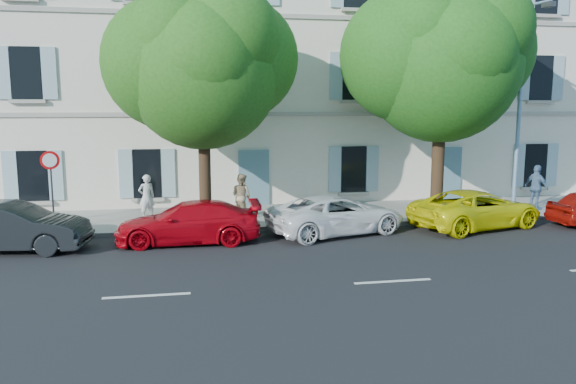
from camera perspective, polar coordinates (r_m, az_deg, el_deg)
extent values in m
plane|color=black|center=(18.12, 6.07, -5.20)|extent=(90.00, 90.00, 0.00)
cube|color=#A09E96|center=(22.30, 2.85, -2.30)|extent=(36.00, 4.50, 0.15)
cube|color=#9E998E|center=(20.24, 4.25, -3.45)|extent=(36.00, 0.16, 0.16)
cube|color=silver|center=(27.56, 0.16, 12.20)|extent=(28.00, 7.00, 12.00)
imported|color=black|center=(18.82, -26.27, -3.24)|extent=(4.66, 2.21, 1.48)
imported|color=#AE0410|center=(18.23, -10.08, -3.05)|extent=(4.66, 2.04, 1.33)
imported|color=white|center=(19.28, 4.95, -2.30)|extent=(5.24, 3.47, 1.34)
imported|color=yellow|center=(21.23, 18.56, -1.64)|extent=(5.39, 3.58, 1.38)
cylinder|color=#3A2819|center=(20.03, -8.43, 1.42)|extent=(0.42, 0.42, 3.35)
ellipsoid|color=#2F711D|center=(19.90, -8.68, 12.00)|extent=(5.36, 5.36, 5.90)
cylinder|color=#3A2819|center=(22.04, 14.95, 2.14)|extent=(0.47, 0.47, 3.55)
ellipsoid|color=#28701C|center=(21.96, 15.36, 12.40)|extent=(5.77, 5.77, 6.34)
cylinder|color=#383A3D|center=(20.62, -22.81, -0.46)|extent=(0.06, 0.06, 2.29)
cylinder|color=red|center=(20.44, -23.04, 2.99)|extent=(0.62, 0.18, 0.63)
cylinder|color=#7293BF|center=(23.48, 22.42, 7.43)|extent=(0.16, 0.16, 7.85)
cylinder|color=#7293BF|center=(23.19, 23.97, 17.09)|extent=(0.29, 1.37, 0.10)
cube|color=#383A3D|center=(22.60, 24.96, 16.89)|extent=(0.31, 0.47, 0.18)
imported|color=silver|center=(21.50, -14.17, -0.50)|extent=(0.72, 0.60, 1.69)
imported|color=tan|center=(21.09, -4.75, -0.42)|extent=(1.04, 1.03, 1.69)
imported|color=#55799D|center=(24.96, 23.92, 0.44)|extent=(0.73, 1.15, 1.83)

